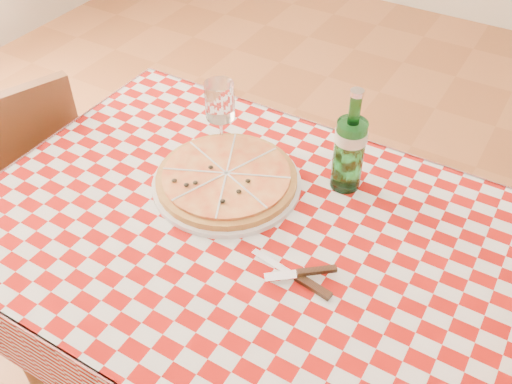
# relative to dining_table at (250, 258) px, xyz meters

# --- Properties ---
(dining_table) EXTENTS (1.20, 0.80, 0.75)m
(dining_table) POSITION_rel_dining_table_xyz_m (0.00, 0.00, 0.00)
(dining_table) COLOR brown
(dining_table) RESTS_ON ground
(tablecloth) EXTENTS (1.30, 0.90, 0.01)m
(tablecloth) POSITION_rel_dining_table_xyz_m (0.00, 0.00, 0.09)
(tablecloth) COLOR #9B0E09
(tablecloth) RESTS_ON dining_table
(chair_far) EXTENTS (0.50, 0.50, 0.86)m
(chair_far) POSITION_rel_dining_table_xyz_m (-0.88, 0.03, -0.17)
(chair_far) COLOR brown
(chair_far) RESTS_ON ground
(pizza_plate) EXTENTS (0.49, 0.49, 0.05)m
(pizza_plate) POSITION_rel_dining_table_xyz_m (-0.13, 0.10, 0.12)
(pizza_plate) COLOR #B87E3D
(pizza_plate) RESTS_ON tablecloth
(water_bottle) EXTENTS (0.09, 0.09, 0.27)m
(water_bottle) POSITION_rel_dining_table_xyz_m (0.12, 0.25, 0.23)
(water_bottle) COLOR #1A6B26
(water_bottle) RESTS_ON tablecloth
(wine_glass) EXTENTS (0.10, 0.10, 0.19)m
(wine_glass) POSITION_rel_dining_table_xyz_m (-0.23, 0.23, 0.19)
(wine_glass) COLOR white
(wine_glass) RESTS_ON tablecloth
(cutlery) EXTENTS (0.26, 0.24, 0.02)m
(cutlery) POSITION_rel_dining_table_xyz_m (0.16, -0.07, 0.11)
(cutlery) COLOR silver
(cutlery) RESTS_ON tablecloth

